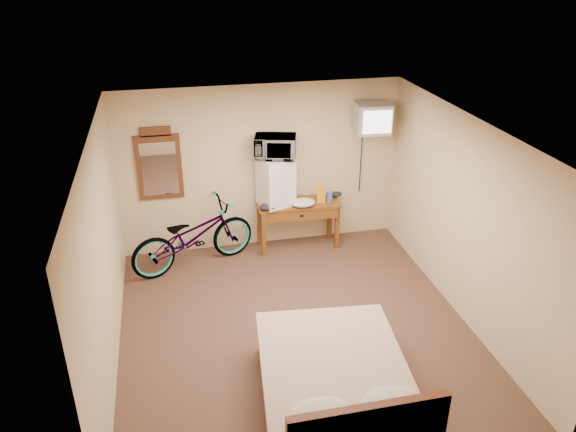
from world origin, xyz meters
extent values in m
plane|color=#513428|center=(0.00, 0.00, 0.00)|extent=(4.60, 4.60, 0.00)
plane|color=silver|center=(0.00, 0.00, 2.50)|extent=(4.60, 4.60, 0.00)
cube|color=beige|center=(0.00, 2.30, 1.25)|extent=(4.20, 0.04, 2.50)
cube|color=beige|center=(0.00, -2.30, 1.25)|extent=(4.20, 0.04, 2.50)
cube|color=beige|center=(-2.10, 0.00, 1.25)|extent=(0.04, 4.60, 2.50)
cube|color=beige|center=(2.10, 0.00, 1.25)|extent=(0.04, 4.60, 2.50)
cube|color=beige|center=(-0.08, 2.29, 0.92)|extent=(0.08, 0.01, 0.13)
cube|color=brown|center=(0.52, 2.04, 0.73)|extent=(1.26, 0.54, 0.04)
cube|color=brown|center=(-0.05, 1.85, 0.35)|extent=(0.06, 0.06, 0.71)
cube|color=brown|center=(1.09, 1.85, 0.35)|extent=(0.06, 0.06, 0.71)
cube|color=brown|center=(-0.05, 2.23, 0.35)|extent=(0.06, 0.06, 0.71)
cube|color=brown|center=(1.09, 2.23, 0.35)|extent=(0.06, 0.06, 0.71)
cube|color=brown|center=(0.52, 1.83, 0.63)|extent=(1.12, 0.10, 0.16)
cube|color=black|center=(0.52, 1.81, 0.63)|extent=(0.05, 0.02, 0.03)
cube|color=white|center=(0.18, 2.05, 1.12)|extent=(0.56, 0.55, 0.74)
cube|color=#ABAAA5|center=(0.18, 1.83, 1.27)|extent=(0.45, 0.01, 0.00)
cylinder|color=#ABAAA5|center=(0.02, 1.83, 1.07)|extent=(0.02, 0.02, 0.27)
imported|color=white|center=(0.18, 2.05, 1.65)|extent=(0.66, 0.53, 0.32)
cube|color=orange|center=(0.86, 1.96, 0.87)|extent=(0.14, 0.11, 0.25)
cylinder|color=#386AC1|center=(0.99, 1.97, 0.83)|extent=(0.09, 0.09, 0.15)
ellipsoid|color=beige|center=(0.56, 1.89, 0.81)|extent=(0.36, 0.28, 0.11)
ellipsoid|color=black|center=(0.03, 1.88, 0.80)|extent=(0.26, 0.19, 0.10)
ellipsoid|color=black|center=(1.14, 2.12, 0.79)|extent=(0.18, 0.14, 0.08)
cube|color=black|center=(1.61, 2.28, 1.88)|extent=(0.14, 0.02, 0.14)
cylinder|color=black|center=(1.61, 2.24, 1.88)|extent=(0.05, 0.30, 0.05)
cube|color=#ABAAA5|center=(1.61, 2.02, 1.99)|extent=(0.53, 0.46, 0.43)
cube|color=white|center=(1.61, 1.81, 1.99)|extent=(0.41, 0.05, 0.33)
cube|color=black|center=(1.61, 2.23, 1.99)|extent=(0.31, 0.04, 0.27)
cube|color=#5C2D1A|center=(-1.47, 2.27, 1.39)|extent=(0.64, 0.04, 0.96)
cube|color=#5C2D1A|center=(-1.47, 2.27, 1.92)|extent=(0.42, 0.04, 0.13)
cube|color=white|center=(-1.47, 2.25, 1.37)|extent=(0.50, 0.01, 0.79)
imported|color=black|center=(-1.09, 1.79, 0.49)|extent=(1.97, 1.23, 0.98)
cube|color=#5C2D1A|center=(0.08, -1.30, 0.20)|extent=(1.59, 2.00, 0.40)
cube|color=beige|center=(0.08, -1.30, 0.45)|extent=(1.63, 2.04, 0.14)
ellipsoid|color=beige|center=(-0.25, -1.95, 0.58)|extent=(0.57, 0.35, 0.20)
ellipsoid|color=beige|center=(0.40, -1.95, 0.58)|extent=(0.57, 0.35, 0.20)
camera|label=1|loc=(-1.31, -5.43, 4.25)|focal=35.00mm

